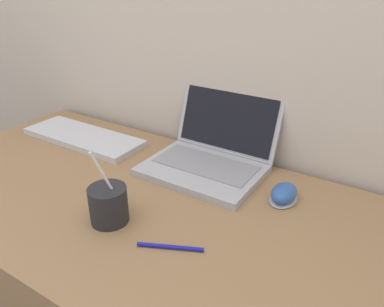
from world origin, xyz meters
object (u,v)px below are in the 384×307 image
laptop (212,149)px  computer_mouse (284,194)px  external_keyboard (83,137)px  drink_cup (108,204)px  pen (170,247)px

laptop → computer_mouse: (0.24, -0.06, -0.03)m
laptop → external_keyboard: 0.47m
computer_mouse → drink_cup: bearing=-136.3°
laptop → computer_mouse: 0.25m
laptop → computer_mouse: laptop is taller
laptop → pen: bearing=-73.4°
computer_mouse → pen: bearing=-114.0°
drink_cup → external_keyboard: size_ratio=0.44×
laptop → pen: size_ratio=2.49×
drink_cup → external_keyboard: 0.49m
drink_cup → computer_mouse: bearing=43.7°
drink_cup → pen: size_ratio=1.45×
external_keyboard → computer_mouse: bearing=0.8°
laptop → external_keyboard: (-0.46, -0.07, -0.04)m
laptop → pen: laptop is taller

